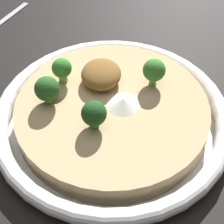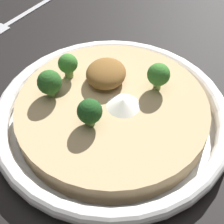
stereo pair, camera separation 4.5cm
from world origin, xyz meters
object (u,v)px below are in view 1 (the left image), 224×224
at_px(broccoli_front, 47,90).
at_px(broccoli_back_left, 154,71).
at_px(risotto_bowl, 112,114).
at_px(broccoli_front_right, 94,114).
at_px(broccoli_front_left, 62,69).

distance_m(broccoli_front, broccoli_back_left, 0.14).
bearing_deg(broccoli_front, risotto_bowl, 90.73).
height_order(risotto_bowl, broccoli_front, broccoli_front).
bearing_deg(broccoli_front_right, risotto_bowl, 153.46).
bearing_deg(broccoli_front_left, risotto_bowl, 60.02).
bearing_deg(broccoli_front_left, broccoli_front, -16.56).
bearing_deg(broccoli_back_left, broccoli_front_left, -89.03).
distance_m(broccoli_front_right, broccoli_back_left, 0.11).
bearing_deg(broccoli_front, broccoli_front_right, 59.70).
height_order(risotto_bowl, broccoli_front_right, broccoli_front_right).
relative_size(risotto_bowl, broccoli_front_left, 8.66).
xyz_separation_m(broccoli_front, broccoli_front_left, (-0.04, 0.01, -0.00)).
bearing_deg(broccoli_front_right, broccoli_front_left, -146.97).
relative_size(broccoli_front, broccoli_front_right, 1.03).
bearing_deg(broccoli_front, broccoli_front_left, 163.44).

